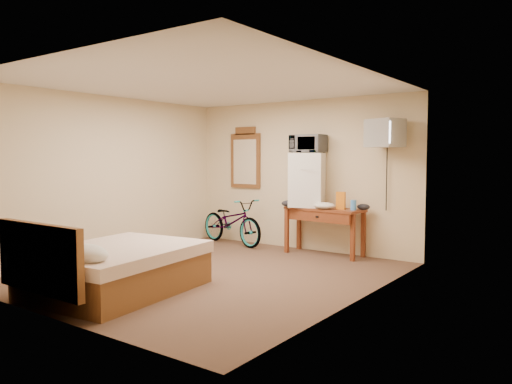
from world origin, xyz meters
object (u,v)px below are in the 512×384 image
(mini_fridge, at_px, (308,180))
(wall_mirror, at_px, (245,158))
(blue_cup, at_px, (353,205))
(bed, at_px, (112,267))
(bicycle, at_px, (232,221))
(desk, at_px, (323,216))
(microwave, at_px, (308,144))
(crt_television, at_px, (385,133))

(mini_fridge, distance_m, wall_mirror, 1.48)
(blue_cup, xyz_separation_m, bed, (-1.42, -3.37, -0.53))
(blue_cup, xyz_separation_m, bicycle, (-2.31, -0.05, -0.42))
(desk, xyz_separation_m, microwave, (-0.32, 0.06, 1.15))
(desk, distance_m, blue_cup, 0.56)
(crt_television, height_order, bicycle, crt_television)
(mini_fridge, distance_m, microwave, 0.58)
(blue_cup, relative_size, bed, 0.08)
(mini_fridge, bearing_deg, blue_cup, -5.36)
(mini_fridge, xyz_separation_m, wall_mirror, (-1.42, 0.21, 0.34))
(crt_television, bearing_deg, bed, -118.93)
(mini_fridge, xyz_separation_m, microwave, (0.00, 0.00, 0.58))
(microwave, bearing_deg, desk, -13.58)
(bicycle, bearing_deg, mini_fridge, -72.36)
(crt_television, xyz_separation_m, bicycle, (-2.78, -0.09, -1.49))
(blue_cup, height_order, bicycle, blue_cup)
(desk, bearing_deg, bicycle, -177.88)
(desk, bearing_deg, wall_mirror, 171.18)
(crt_television, xyz_separation_m, wall_mirror, (-2.73, 0.25, -0.37))
(desk, distance_m, mini_fridge, 0.65)
(mini_fridge, bearing_deg, desk, -11.20)
(microwave, height_order, bicycle, microwave)
(microwave, xyz_separation_m, wall_mirror, (-1.42, 0.21, -0.24))
(blue_cup, height_order, bed, blue_cup)
(desk, xyz_separation_m, wall_mirror, (-1.74, 0.27, 0.91))
(wall_mirror, bearing_deg, blue_cup, -7.20)
(microwave, height_order, blue_cup, microwave)
(blue_cup, bearing_deg, bicycle, -178.73)
(bicycle, xyz_separation_m, bed, (0.90, -3.32, -0.11))
(wall_mirror, xyz_separation_m, bicycle, (-0.05, -0.34, -1.12))
(blue_cup, distance_m, bed, 3.69)
(bicycle, bearing_deg, bed, -152.28)
(microwave, height_order, bed, microwave)
(bicycle, bearing_deg, crt_television, -75.64)
(desk, relative_size, microwave, 2.45)
(mini_fridge, relative_size, microwave, 1.63)
(desk, xyz_separation_m, crt_television, (0.98, 0.02, 1.28))
(microwave, distance_m, wall_mirror, 1.46)
(bicycle, relative_size, bed, 0.78)
(microwave, relative_size, blue_cup, 3.44)
(mini_fridge, relative_size, bed, 0.43)
(mini_fridge, bearing_deg, bed, -99.50)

